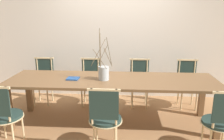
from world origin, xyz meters
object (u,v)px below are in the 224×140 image
object	(u,v)px
dining_table	(112,84)
vase_centerpiece	(104,72)
book_stack	(73,78)
chair_near_center	(221,120)
chair_far_center	(139,81)

from	to	relation	value
dining_table	vase_centerpiece	bearing A→B (deg)	-163.44
dining_table	vase_centerpiece	distance (m)	0.24
dining_table	book_stack	world-z (taller)	book_stack
chair_near_center	vase_centerpiece	world-z (taller)	vase_centerpiece
chair_far_center	vase_centerpiece	xyz separation A→B (m)	(-0.61, -0.80, 0.39)
dining_table	chair_far_center	distance (m)	0.92
dining_table	book_stack	size ratio (longest dim) A/B	17.29
chair_near_center	chair_far_center	distance (m)	1.78
dining_table	chair_near_center	distance (m)	1.62
dining_table	chair_near_center	size ratio (longest dim) A/B	3.62
chair_far_center	book_stack	size ratio (longest dim) A/B	4.78
chair_near_center	chair_far_center	world-z (taller)	same
dining_table	chair_far_center	xyz separation A→B (m)	(0.49, 0.76, -0.19)
chair_near_center	vase_centerpiece	size ratio (longest dim) A/B	1.15
vase_centerpiece	book_stack	size ratio (longest dim) A/B	4.16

